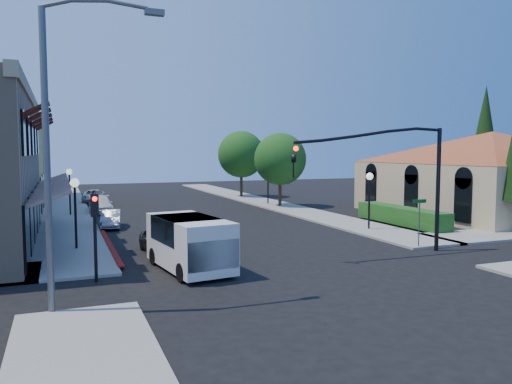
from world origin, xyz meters
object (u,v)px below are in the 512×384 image
object	(u,v)px
parked_car_c	(101,205)
lamppost_right_far	(268,175)
conifer_far	(485,135)
lamppost_left_far	(69,180)
parked_car_b	(111,219)
lamppost_left_near	(75,195)
lamppost_right_near	(370,186)
cobra_streetlight	(59,138)
parked_car_a	(159,241)
street_tree_a	(280,159)
secondary_signal	(95,221)
street_name_sign	(419,215)
white_van	(190,240)
parked_car_d	(94,196)
street_tree_b	(241,154)
signal_mast_arm	(402,168)

from	to	relation	value
parked_car_c	lamppost_right_far	bearing A→B (deg)	4.24
conifer_far	lamppost_left_far	size ratio (longest dim) A/B	3.08
conifer_far	parked_car_b	size ratio (longest dim) A/B	3.20
lamppost_left_near	lamppost_right_near	distance (m)	17.00
cobra_streetlight	parked_car_b	world-z (taller)	cobra_streetlight
conifer_far	parked_car_a	bearing A→B (deg)	-159.90
street_tree_a	secondary_signal	world-z (taller)	street_tree_a
street_tree_a	parked_car_c	distance (m)	15.49
conifer_far	street_name_sign	bearing A→B (deg)	-142.38
lamppost_right_far	parked_car_c	bearing A→B (deg)	-177.99
cobra_streetlight	street_name_sign	xyz separation A→B (m)	(16.65, 4.20, -3.57)
street_name_sign	white_van	distance (m)	11.79
cobra_streetlight	white_van	bearing A→B (deg)	39.05
white_van	parked_car_d	size ratio (longest dim) A/B	1.18
lamppost_right_near	parked_car_c	size ratio (longest dim) A/B	0.82
street_tree_b	lamppost_right_near	size ratio (longest dim) A/B	1.97
street_tree_b	secondary_signal	size ratio (longest dim) A/B	2.11
street_tree_a	parked_car_a	world-z (taller)	street_tree_a
signal_mast_arm	lamppost_left_near	bearing A→B (deg)	155.63
conifer_far	street_tree_b	distance (m)	23.83
lamppost_right_near	white_van	distance (m)	14.22
street_tree_b	signal_mast_arm	world-z (taller)	street_tree_b
lamppost_right_near	cobra_streetlight	bearing A→B (deg)	-150.46
cobra_streetlight	parked_car_c	xyz separation A→B (m)	(2.95, 25.49, -4.64)
conifer_far	signal_mast_arm	xyz separation A→B (m)	(-22.14, -16.50, -2.27)
street_name_sign	parked_car_b	size ratio (longest dim) A/B	0.73
lamppost_left_near	street_tree_b	bearing A→B (deg)	54.21
conifer_far	lamppost_left_near	bearing A→B (deg)	-164.68
conifer_far	parked_car_d	distance (m)	37.40
signal_mast_arm	white_van	bearing A→B (deg)	177.44
street_name_sign	lamppost_left_far	distance (m)	25.48
signal_mast_arm	parked_car_c	size ratio (longest dim) A/B	1.84
street_tree_a	lamppost_right_near	world-z (taller)	street_tree_a
street_tree_a	parked_car_c	xyz separation A→B (m)	(-15.00, 1.49, -3.56)
street_tree_a	lamppost_right_near	xyz separation A→B (m)	(-0.30, -14.00, -1.46)
street_tree_b	parked_car_c	distance (m)	17.69
lamppost_left_near	lamppost_right_near	bearing A→B (deg)	0.00
parked_car_d	street_tree_b	bearing A→B (deg)	6.46
signal_mast_arm	secondary_signal	xyz separation A→B (m)	(-13.86, -0.09, -1.77)
white_van	parked_car_a	bearing A→B (deg)	97.29
parked_car_b	parked_car_d	bearing A→B (deg)	97.16
lamppost_right_near	lamppost_left_near	bearing A→B (deg)	180.00
lamppost_right_near	parked_car_b	size ratio (longest dim) A/B	1.04
street_tree_b	secondary_signal	xyz separation A→B (m)	(-16.80, -30.59, -2.23)
lamppost_right_far	parked_car_c	size ratio (longest dim) A/B	0.82
street_tree_a	parked_car_c	bearing A→B (deg)	174.35
lamppost_right_far	parked_car_d	distance (m)	16.87
lamppost_right_far	signal_mast_arm	bearing A→B (deg)	-96.70
white_van	lamppost_left_near	bearing A→B (deg)	124.88
secondary_signal	lamppost_right_far	distance (m)	27.98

